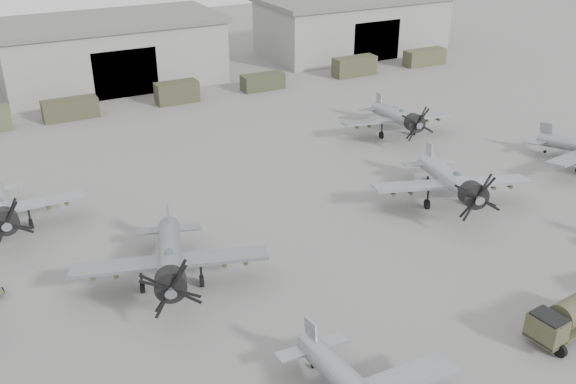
# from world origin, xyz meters

# --- Properties ---
(ground) EXTENTS (220.00, 220.00, 0.00)m
(ground) POSITION_xyz_m (0.00, 0.00, 0.00)
(ground) COLOR #5E5E5B
(ground) RESTS_ON ground
(hangar_center) EXTENTS (29.00, 14.80, 8.70)m
(hangar_center) POSITION_xyz_m (0.00, 61.96, 4.37)
(hangar_center) COLOR gray
(hangar_center) RESTS_ON ground
(hangar_right) EXTENTS (29.00, 14.80, 8.70)m
(hangar_right) POSITION_xyz_m (38.00, 61.96, 4.37)
(hangar_right) COLOR gray
(hangar_right) RESTS_ON ground
(support_truck_3) EXTENTS (6.20, 2.20, 2.29)m
(support_truck_3) POSITION_xyz_m (-7.99, 50.00, 1.15)
(support_truck_3) COLOR #393A26
(support_truck_3) RESTS_ON ground
(support_truck_4) EXTENTS (5.21, 2.20, 2.59)m
(support_truck_4) POSITION_xyz_m (4.81, 50.00, 1.29)
(support_truck_4) COLOR #363925
(support_truck_4) RESTS_ON ground
(support_truck_5) EXTENTS (5.63, 2.20, 2.04)m
(support_truck_5) POSITION_xyz_m (16.54, 50.00, 1.02)
(support_truck_5) COLOR #343825
(support_truck_5) RESTS_ON ground
(support_truck_6) EXTENTS (6.27, 2.20, 2.63)m
(support_truck_6) POSITION_xyz_m (30.82, 50.00, 1.32)
(support_truck_6) COLOR #3B3D28
(support_truck_6) RESTS_ON ground
(support_truck_7) EXTENTS (6.46, 2.20, 2.30)m
(support_truck_7) POSITION_xyz_m (43.20, 50.00, 1.15)
(support_truck_7) COLOR #41442D
(support_truck_7) RESTS_ON ground
(aircraft_mid_1) EXTENTS (13.06, 11.75, 5.22)m
(aircraft_mid_1) POSITION_xyz_m (-8.78, 11.51, 2.37)
(aircraft_mid_1) COLOR gray
(aircraft_mid_1) RESTS_ON ground
(aircraft_mid_2) EXTENTS (13.21, 11.91, 5.32)m
(aircraft_mid_2) POSITION_xyz_m (15.79, 12.18, 2.42)
(aircraft_mid_2) COLOR #9DA0A6
(aircraft_mid_2) RESTS_ON ground
(aircraft_far_0) EXTENTS (12.47, 11.22, 5.02)m
(aircraft_far_0) POSITION_xyz_m (-17.82, 24.81, 2.28)
(aircraft_far_0) COLOR #9D9FA5
(aircraft_far_0) RESTS_ON ground
(aircraft_far_1) EXTENTS (12.32, 11.09, 4.89)m
(aircraft_far_1) POSITION_xyz_m (21.80, 27.64, 2.23)
(aircraft_far_1) COLOR gray
(aircraft_far_1) RESTS_ON ground
(fuel_tanker) EXTENTS (6.50, 3.41, 2.43)m
(fuel_tanker) POSITION_xyz_m (10.96, -4.08, 1.40)
(fuel_tanker) COLOR #3E3D28
(fuel_tanker) RESTS_ON ground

